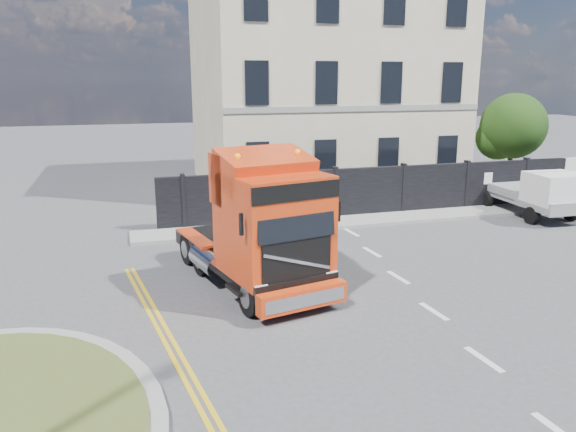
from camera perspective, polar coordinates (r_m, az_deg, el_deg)
name	(u,v)px	position (r m, az deg, el deg)	size (l,w,h in m)	color
ground	(314,319)	(13.41, 2.61, -10.45)	(120.00, 120.00, 0.00)	#424244
hoarding_fence	(393,190)	(23.54, 10.60, 2.58)	(18.80, 0.25, 2.00)	black
georgian_building	(320,72)	(29.78, 3.31, 14.36)	(12.30, 10.30, 12.80)	beige
tree	(510,129)	(30.06, 21.59, 8.22)	(3.20, 3.20, 4.80)	#382619
pavement_far	(390,218)	(22.72, 10.28, -0.25)	(20.00, 1.60, 0.12)	gray
truck	(263,231)	(14.62, -2.56, -1.51)	(3.54, 6.48, 3.67)	black
flatbed_pickup	(544,193)	(24.49, 24.53, 2.10)	(2.09, 4.76, 1.94)	gray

